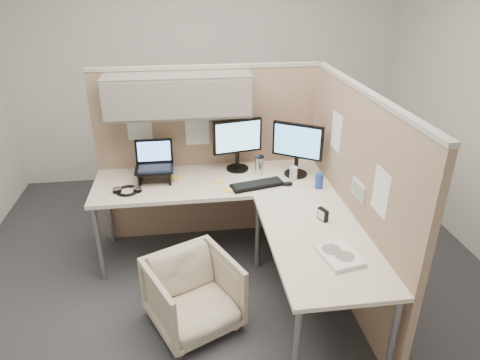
{
  "coord_description": "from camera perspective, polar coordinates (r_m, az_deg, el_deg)",
  "views": [
    {
      "loc": [
        -0.31,
        -2.77,
        2.32
      ],
      "look_at": [
        0.1,
        0.25,
        0.85
      ],
      "focal_mm": 32.0,
      "sensor_mm": 36.0,
      "label": 1
    }
  ],
  "objects": [
    {
      "name": "sticky_note_d",
      "position": [
        3.63,
        -2.94,
        -0.16
      ],
      "size": [
        0.08,
        0.08,
        0.01
      ],
      "primitive_type": "cube",
      "rotation": [
        0.0,
        0.0,
        -0.0
      ],
      "color": "yellow",
      "rests_on": "desk"
    },
    {
      "name": "soda_can_silver",
      "position": [
        3.66,
        7.14,
        0.87
      ],
      "size": [
        0.07,
        0.07,
        0.12
      ],
      "primitive_type": "cylinder",
      "color": "silver",
      "rests_on": "desk"
    },
    {
      "name": "desk_clock",
      "position": [
        3.11,
        10.98,
        -4.55
      ],
      "size": [
        0.06,
        0.09,
        0.09
      ],
      "rotation": [
        0.0,
        0.0,
        -1.2
      ],
      "color": "black",
      "rests_on": "desk"
    },
    {
      "name": "headphones",
      "position": [
        3.56,
        -14.78,
        -1.35
      ],
      "size": [
        0.23,
        0.19,
        0.03
      ],
      "rotation": [
        0.0,
        0.0,
        -0.06
      ],
      "color": "black",
      "rests_on": "desk"
    },
    {
      "name": "monitor_right",
      "position": [
        3.68,
        7.65,
        4.6
      ],
      "size": [
        0.39,
        0.27,
        0.47
      ],
      "rotation": [
        0.0,
        0.0,
        -0.58
      ],
      "color": "black",
      "rests_on": "desk"
    },
    {
      "name": "partition_back",
      "position": [
        3.8,
        -5.95,
        6.86
      ],
      "size": [
        2.0,
        0.36,
        1.63
      ],
      "color": "#A2826A",
      "rests_on": "ground"
    },
    {
      "name": "sticky_note_c",
      "position": [
        3.72,
        -8.51,
        0.26
      ],
      "size": [
        0.1,
        0.1,
        0.01
      ],
      "primitive_type": "cube",
      "rotation": [
        0.0,
        0.0,
        0.43
      ],
      "color": "yellow",
      "rests_on": "desk"
    },
    {
      "name": "office_chair",
      "position": [
        3.14,
        -6.24,
        -14.55
      ],
      "size": [
        0.74,
        0.73,
        0.59
      ],
      "primitive_type": "imported",
      "rotation": [
        0.0,
        0.0,
        0.44
      ],
      "color": "beige",
      "rests_on": "ground"
    },
    {
      "name": "mouse",
      "position": [
        3.58,
        6.41,
        -0.48
      ],
      "size": [
        0.09,
        0.06,
        0.03
      ],
      "primitive_type": "ellipsoid",
      "rotation": [
        0.0,
        0.0,
        0.07
      ],
      "color": "black",
      "rests_on": "desk"
    },
    {
      "name": "keyboard",
      "position": [
        3.55,
        2.31,
        -0.65
      ],
      "size": [
        0.46,
        0.25,
        0.02
      ],
      "primitive_type": "cube",
      "rotation": [
        0.0,
        0.0,
        0.23
      ],
      "color": "black",
      "rests_on": "desk"
    },
    {
      "name": "desk",
      "position": [
        3.35,
        0.71,
        -3.4
      ],
      "size": [
        2.0,
        1.98,
        0.73
      ],
      "color": "beige",
      "rests_on": "ground"
    },
    {
      "name": "travel_mug",
      "position": [
        3.74,
        2.62,
        2.01
      ],
      "size": [
        0.08,
        0.08,
        0.17
      ],
      "color": "silver",
      "rests_on": "desk"
    },
    {
      "name": "soda_can_green",
      "position": [
        3.55,
        10.51,
        -0.16
      ],
      "size": [
        0.07,
        0.07,
        0.12
      ],
      "primitive_type": "cylinder",
      "color": "#1E3FA5",
      "rests_on": "desk"
    },
    {
      "name": "paper_stack",
      "position": [
        2.76,
        13.15,
        -9.78
      ],
      "size": [
        0.27,
        0.31,
        0.03
      ],
      "rotation": [
        0.0,
        0.0,
        0.19
      ],
      "color": "white",
      "rests_on": "desk"
    },
    {
      "name": "ground",
      "position": [
        3.62,
        -1.07,
        -14.06
      ],
      "size": [
        4.5,
        4.5,
        0.0
      ],
      "primitive_type": "plane",
      "color": "#2C2C30",
      "rests_on": "ground"
    },
    {
      "name": "partition_right",
      "position": [
        3.31,
        14.6,
        -2.05
      ],
      "size": [
        0.07,
        2.03,
        1.63
      ],
      "color": "#A2826A",
      "rests_on": "ground"
    },
    {
      "name": "laptop_station",
      "position": [
        3.67,
        -11.33,
        1.79
      ],
      "size": [
        0.31,
        0.27,
        0.33
      ],
      "color": "black",
      "rests_on": "desk"
    },
    {
      "name": "monitor_left",
      "position": [
        3.75,
        -0.34,
        5.27
      ],
      "size": [
        0.44,
        0.2,
        0.47
      ],
      "rotation": [
        0.0,
        0.0,
        0.2
      ],
      "color": "black",
      "rests_on": "desk"
    },
    {
      "name": "sticky_note_b",
      "position": [
        3.48,
        -1.58,
        -1.35
      ],
      "size": [
        0.09,
        0.09,
        0.01
      ],
      "primitive_type": "cube",
      "rotation": [
        0.0,
        0.0,
        -0.24
      ],
      "color": "yellow",
      "rests_on": "desk"
    }
  ]
}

